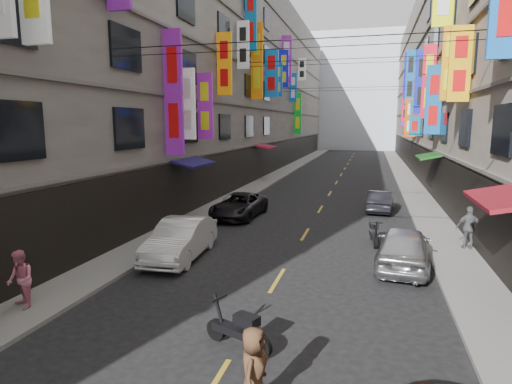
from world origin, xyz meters
The scene contains 18 objects.
sidewalk_left centered at (-6.00, 42.00, 0.06)m, with size 2.00×90.00×0.12m, color slate.
sidewalk_right centered at (6.00, 42.00, 0.06)m, with size 2.00×90.00×0.12m, color slate.
building_row_left centered at (-11.99, 42.00, 9.49)m, with size 10.14×90.00×19.00m.
building_row_right centered at (11.99, 42.00, 9.49)m, with size 10.14×90.00×19.00m.
haze_block centered at (0.00, 92.00, 11.00)m, with size 18.00×8.00×22.00m, color silver.
shop_signage centered at (-0.06, 35.28, 9.15)m, with size 14.00×55.00×12.01m.
street_awnings centered at (-1.26, 26.00, 3.00)m, with size 13.99×35.20×0.41m.
overhead_cables centered at (0.00, 30.00, 8.80)m, with size 14.00×38.04×1.24m.
lane_markings centered at (0.00, 39.00, 0.00)m, with size 0.12×80.20×0.01m.
scooter_crossing centered at (0.07, 13.60, 0.44)m, with size 1.72×0.83×1.14m.
scooter_far_right centered at (3.03, 23.18, 0.44)m, with size 0.53×1.80×1.14m.
car_left_mid centered at (-4.00, 19.33, 0.73)m, with size 1.55×4.44×1.46m, color white.
car_left_far centered at (-4.00, 26.71, 0.64)m, with size 2.12×4.60×1.28m, color black.
car_right_mid centered at (4.00, 20.32, 0.74)m, with size 1.75×4.36×1.49m, color #A8A9AD.
car_right_far centered at (3.40, 30.25, 0.61)m, with size 1.29×3.69×1.22m, color #23232A.
pedestrian_lfar centered at (-6.11, 13.91, 0.91)m, with size 0.77×0.53×1.58m, color pink.
pedestrian_rfar centered at (6.60, 23.00, 0.97)m, with size 1.00×0.57×1.70m, color #5B5C5E.
pedestrian_crossing centered at (0.96, 11.62, 0.79)m, with size 0.77×0.53×1.58m, color #4F331F.
Camera 1 is at (2.76, 5.07, 5.01)m, focal length 30.00 mm.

